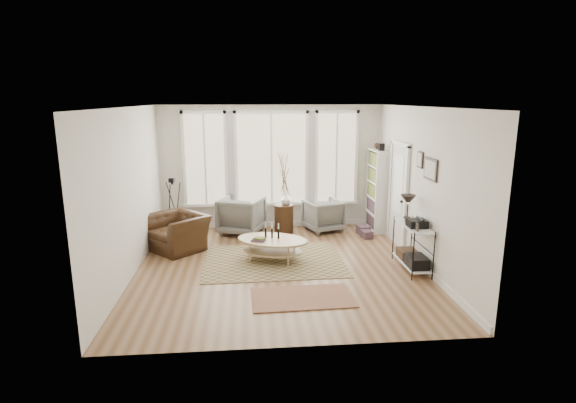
{
  "coord_description": "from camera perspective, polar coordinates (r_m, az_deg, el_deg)",
  "views": [
    {
      "loc": [
        -0.56,
        -7.8,
        3.04
      ],
      "look_at": [
        0.2,
        0.6,
        1.1
      ],
      "focal_mm": 28.0,
      "sensor_mm": 36.0,
      "label": 1
    }
  ],
  "objects": [
    {
      "name": "vase",
      "position": [
        10.31,
        -0.28,
        0.31
      ],
      "size": [
        0.31,
        0.31,
        0.25
      ],
      "primitive_type": "imported",
      "rotation": [
        0.0,
        0.0,
        -0.33
      ],
      "color": "silver",
      "rests_on": "side_table"
    },
    {
      "name": "side_table",
      "position": [
        10.25,
        -0.53,
        0.81
      ],
      "size": [
        0.44,
        0.44,
        1.83
      ],
      "color": "#341F10",
      "rests_on": "ground"
    },
    {
      "name": "bookcase",
      "position": [
        10.66,
        11.26,
        1.44
      ],
      "size": [
        0.31,
        0.85,
        2.06
      ],
      "color": "white",
      "rests_on": "ground"
    },
    {
      "name": "rug_runner",
      "position": [
        7.16,
        1.86,
        -12.05
      ],
      "size": [
        1.62,
        0.93,
        0.01
      ],
      "primitive_type": "cube",
      "rotation": [
        0.0,
        0.0,
        0.03
      ],
      "color": "brown",
      "rests_on": "ground"
    },
    {
      "name": "armchair_right",
      "position": [
        10.56,
        4.5,
        -1.74
      ],
      "size": [
        1.0,
        1.02,
        0.73
      ],
      "primitive_type": "imported",
      "rotation": [
        0.0,
        0.0,
        3.47
      ],
      "color": "slate",
      "rests_on": "ground"
    },
    {
      "name": "room",
      "position": [
        8.01,
        -0.92,
        1.33
      ],
      "size": [
        5.5,
        5.54,
        2.9
      ],
      "color": "#8C6747",
      "rests_on": "ground"
    },
    {
      "name": "door",
      "position": [
        9.67,
        13.83,
        1.14
      ],
      "size": [
        0.09,
        1.06,
        2.22
      ],
      "color": "silver",
      "rests_on": "ground"
    },
    {
      "name": "low_shelf",
      "position": [
        8.44,
        15.52,
        -4.96
      ],
      "size": [
        0.38,
        1.08,
        1.3
      ],
      "color": "white",
      "rests_on": "ground"
    },
    {
      "name": "wall_art",
      "position": [
        8.24,
        17.32,
        4.25
      ],
      "size": [
        0.04,
        0.88,
        0.44
      ],
      "color": "black",
      "rests_on": "ground"
    },
    {
      "name": "book_stack_far",
      "position": [
        10.18,
        9.95,
        -4.12
      ],
      "size": [
        0.25,
        0.3,
        0.17
      ],
      "primitive_type": "cube",
      "rotation": [
        0.0,
        0.0,
        0.18
      ],
      "color": "brown",
      "rests_on": "ground"
    },
    {
      "name": "accent_chair",
      "position": [
        9.49,
        -13.92,
        -3.8
      ],
      "size": [
        1.49,
        1.48,
        0.73
      ],
      "primitive_type": "imported",
      "rotation": [
        0.0,
        0.0,
        -0.8
      ],
      "color": "#341F10",
      "rests_on": "ground"
    },
    {
      "name": "rug_main",
      "position": [
        8.67,
        -1.85,
        -7.53
      ],
      "size": [
        2.69,
        2.04,
        0.01
      ],
      "primitive_type": "cube",
      "rotation": [
        0.0,
        0.0,
        0.02
      ],
      "color": "brown",
      "rests_on": "ground"
    },
    {
      "name": "armchair_left",
      "position": [
        10.35,
        -5.89,
        -1.74
      ],
      "size": [
        1.18,
        1.2,
        0.85
      ],
      "primitive_type": "imported",
      "rotation": [
        0.0,
        0.0,
        2.77
      ],
      "color": "slate",
      "rests_on": "ground"
    },
    {
      "name": "tripod_camera",
      "position": [
        10.46,
        -14.32,
        -0.93
      ],
      "size": [
        0.46,
        0.46,
        1.3
      ],
      "color": "black",
      "rests_on": "ground"
    },
    {
      "name": "book_stack_near",
      "position": [
        10.44,
        9.54,
        -3.58
      ],
      "size": [
        0.3,
        0.35,
        0.2
      ],
      "primitive_type": "cube",
      "rotation": [
        0.0,
        0.0,
        0.21
      ],
      "color": "brown",
      "rests_on": "ground"
    },
    {
      "name": "coffee_table",
      "position": [
        8.6,
        -2.06,
        -5.38
      ],
      "size": [
        1.57,
        1.29,
        0.62
      ],
      "color": "tan",
      "rests_on": "ground"
    },
    {
      "name": "bay_window",
      "position": [
        10.62,
        -2.11,
        5.21
      ],
      "size": [
        4.14,
        0.12,
        2.24
      ],
      "color": "#DEC587",
      "rests_on": "ground"
    }
  ]
}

